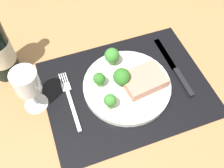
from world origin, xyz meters
The scene contains 11 objects.
ground_plane centered at (0.00, 0.00, -1.50)cm, with size 140.00×110.00×3.00cm, color #996D42.
placemat centered at (0.00, 0.00, 0.15)cm, with size 45.41×34.77×0.30cm, color black.
plate centered at (0.00, 0.00, 1.10)cm, with size 24.38×24.38×1.60cm, color silver.
steak centered at (4.32, -1.03, 3.28)cm, with size 11.17×8.44×2.77cm, color tan.
broccoli_back_left centered at (-1.38, 0.74, 5.18)cm, with size 4.72×4.72×5.69cm.
broccoli_near_steak centered at (-1.39, 8.42, 5.17)cm, with size 4.30×4.30×5.61cm.
broccoli_near_fork centered at (-7.20, 2.36, 4.68)cm, with size 3.31×3.31×4.68cm.
broccoli_front_edge centered at (-6.77, -5.21, 5.16)cm, with size 3.27×3.27×5.20cm.
fork centered at (-16.01, 1.42, 0.55)cm, with size 2.40×19.20×0.50cm.
knife centered at (15.75, 0.53, 0.60)cm, with size 1.80×23.00×0.80cm.
wine_glass centered at (-24.90, 3.49, 9.76)cm, with size 6.52×6.52×13.72cm.
Camera 1 is at (-17.48, -36.38, 61.55)cm, focal length 41.80 mm.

